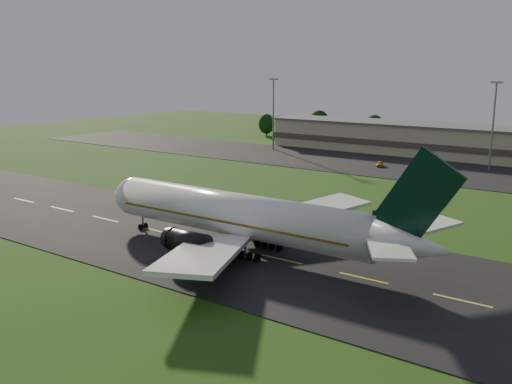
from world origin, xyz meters
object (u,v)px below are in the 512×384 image
Objects in this scene: light_mast_centre at (494,115)px; service_vehicle_b at (447,170)px; airliner at (243,217)px; light_mast_west at (273,105)px; service_vehicle_a at (380,164)px.

light_mast_centre is 16.40m from service_vehicle_b.
airliner is 94.20m from light_mast_west.
light_mast_west is 55.16m from service_vehicle_b.
service_vehicle_b is (53.11, -8.89, -11.94)m from light_mast_west.
service_vehicle_a is 0.86× the size of service_vehicle_b.
light_mast_west is 40.22m from service_vehicle_a.
service_vehicle_a is (-22.78, -9.40, -12.02)m from light_mast_centre.
light_mast_centre is 5.57× the size of service_vehicle_a.
light_mast_west is 60.00m from light_mast_centre.
light_mast_centre is 27.42m from service_vehicle_a.
airliner is at bearing -165.18° from service_vehicle_b.
airliner is 71.31m from service_vehicle_b.
light_mast_west reaches higher than service_vehicle_a.
service_vehicle_b is at bearing 85.91° from airliner.
airliner is 12.08× the size of service_vehicle_b.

